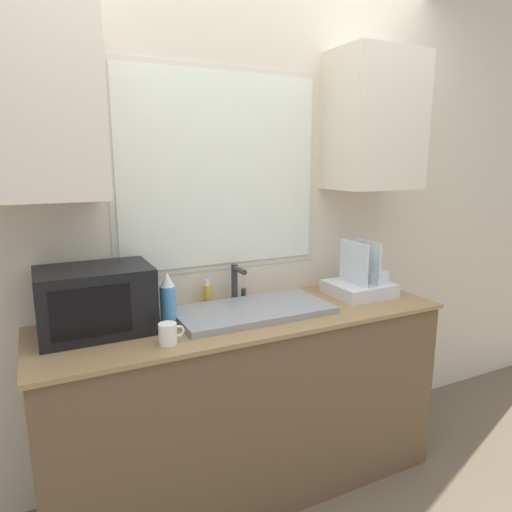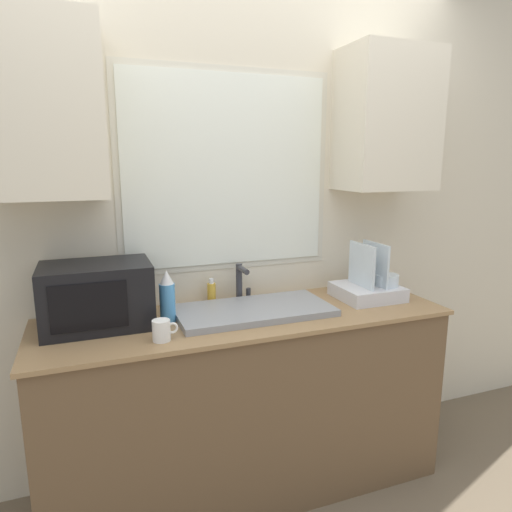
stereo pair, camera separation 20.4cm
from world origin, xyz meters
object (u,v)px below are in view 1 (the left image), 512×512
spray_bottle (168,300)px  soap_bottle (207,294)px  mug_near_sink (168,334)px  microwave (95,300)px  dish_rack (361,284)px  faucet (237,281)px

spray_bottle → soap_bottle: bearing=37.2°
spray_bottle → soap_bottle: size_ratio=1.84×
mug_near_sink → spray_bottle: bearing=74.1°
microwave → spray_bottle: (0.29, -0.05, -0.03)m
dish_rack → soap_bottle: (-0.78, 0.21, -0.01)m
dish_rack → spray_bottle: dish_rack is taller
microwave → dish_rack: 1.33m
spray_bottle → dish_rack: bearing=-1.0°
microwave → mug_near_sink: bearing=-48.5°
soap_bottle → faucet: bearing=-9.8°
dish_rack → microwave: bearing=177.2°
dish_rack → soap_bottle: 0.81m
dish_rack → faucet: bearing=164.0°
faucet → soap_bottle: size_ratio=1.52×
microwave → dish_rack: bearing=-2.8°
dish_rack → soap_bottle: size_ratio=2.43×
faucet → spray_bottle: spray_bottle is taller
faucet → spray_bottle: bearing=-157.5°
soap_bottle → spray_bottle: bearing=-142.8°
spray_bottle → mug_near_sink: (-0.06, -0.21, -0.07)m
microwave → mug_near_sink: size_ratio=4.36×
spray_bottle → faucet: bearing=22.5°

